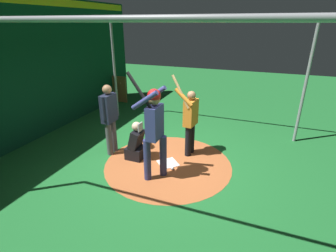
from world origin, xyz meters
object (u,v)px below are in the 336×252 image
(bat_rack, at_px, (117,90))
(baseball_1, at_px, (172,168))
(batter, at_px, (154,125))
(umpire, at_px, (109,116))
(visitor, at_px, (190,119))
(baseball_0, at_px, (147,169))
(catcher, at_px, (137,144))
(home_plate, at_px, (168,163))

(bat_rack, distance_m, baseball_1, 5.75)
(batter, bearing_deg, bat_rack, 129.52)
(umpire, bearing_deg, bat_rack, 120.26)
(visitor, bearing_deg, baseball_1, -90.93)
(baseball_0, bearing_deg, visitor, 59.29)
(catcher, height_order, bat_rack, bat_rack)
(baseball_0, bearing_deg, bat_rack, 128.28)
(bat_rack, bearing_deg, batter, -50.48)
(visitor, bearing_deg, bat_rack, 148.69)
(visitor, bearing_deg, home_plate, -108.53)
(batter, relative_size, visitor, 1.12)
(umpire, relative_size, baseball_0, 23.43)
(batter, height_order, baseball_0, batter)
(umpire, xyz_separation_m, baseball_0, (1.17, -0.46, -0.93))
(baseball_1, bearing_deg, catcher, 167.91)
(umpire, height_order, baseball_0, umpire)
(catcher, distance_m, baseball_0, 0.70)
(home_plate, height_order, umpire, umpire)
(visitor, xyz_separation_m, bat_rack, (-4.10, 3.27, -0.44))
(catcher, bearing_deg, batter, -38.54)
(batter, distance_m, visitor, 1.32)
(home_plate, distance_m, visitor, 1.16)
(baseball_1, bearing_deg, baseball_0, -156.67)
(visitor, bearing_deg, catcher, -141.72)
(batter, relative_size, baseball_0, 30.12)
(batter, relative_size, bat_rack, 2.12)
(home_plate, distance_m, bat_rack, 5.47)
(home_plate, distance_m, baseball_0, 0.56)
(batter, bearing_deg, home_plate, 83.68)
(umpire, height_order, baseball_1, umpire)
(batter, xyz_separation_m, bat_rack, (-3.72, 4.51, -0.69))
(catcher, height_order, baseball_0, catcher)
(baseball_0, xyz_separation_m, baseball_1, (0.52, 0.23, 0.00))
(catcher, bearing_deg, visitor, 30.97)
(home_plate, bearing_deg, catcher, -179.01)
(baseball_0, distance_m, baseball_1, 0.57)
(visitor, distance_m, baseball_0, 1.55)
(batter, bearing_deg, umpire, 157.35)
(visitor, height_order, baseball_1, visitor)
(visitor, distance_m, baseball_1, 1.25)
(catcher, height_order, baseball_1, catcher)
(umpire, distance_m, baseball_0, 1.56)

